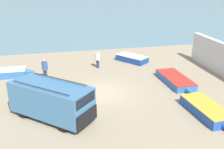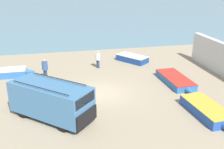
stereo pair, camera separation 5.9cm
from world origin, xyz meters
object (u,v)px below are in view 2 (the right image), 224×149
object	(u,v)px
fishing_rowboat_2	(131,58)
parked_van	(51,100)
fishing_rowboat_3	(5,73)
fishing_rowboat_0	(207,111)
fisherman_0	(98,58)
fisherman_1	(45,67)
fishing_rowboat_1	(176,80)

from	to	relation	value
fishing_rowboat_2	parked_van	bearing A→B (deg)	104.31
fishing_rowboat_3	parked_van	bearing A→B (deg)	-64.75
fishing_rowboat_0	fishing_rowboat_3	size ratio (longest dim) A/B	0.98
fishing_rowboat_0	fishing_rowboat_2	distance (m)	11.77
fishing_rowboat_0	fisherman_0	distance (m)	11.59
fishing_rowboat_2	fisherman_1	bearing A→B (deg)	74.45
fisherman_1	fishing_rowboat_3	bearing A→B (deg)	-73.62
fishing_rowboat_0	fisherman_0	size ratio (longest dim) A/B	2.76
fishing_rowboat_3	fisherman_1	size ratio (longest dim) A/B	2.57
fishing_rowboat_1	fisherman_0	distance (m)	7.55
parked_van	fisherman_1	bearing A→B (deg)	136.57
fishing_rowboat_0	fishing_rowboat_2	size ratio (longest dim) A/B	1.26
fishing_rowboat_3	fisherman_1	xyz separation A→B (m)	(3.44, -1.48, 0.76)
fishing_rowboat_2	fisherman_0	distance (m)	3.93
fishing_rowboat_2	fisherman_0	size ratio (longest dim) A/B	2.20
parked_van	fishing_rowboat_1	bearing A→B (deg)	61.44
parked_van	fisherman_1	distance (m)	6.58
fishing_rowboat_0	fishing_rowboat_3	world-z (taller)	fishing_rowboat_0
parked_van	fisherman_1	size ratio (longest dim) A/B	2.86
fishing_rowboat_2	fishing_rowboat_3	world-z (taller)	fishing_rowboat_3
fishing_rowboat_1	fishing_rowboat_2	size ratio (longest dim) A/B	1.37
fisherman_1	fishing_rowboat_0	bearing A→B (deg)	89.30
fishing_rowboat_0	fisherman_1	world-z (taller)	fisherman_1
fishing_rowboat_2	fishing_rowboat_3	size ratio (longest dim) A/B	0.78
parked_van	fishing_rowboat_2	xyz separation A→B (m)	(7.92, 9.84, -0.89)
fishing_rowboat_1	fishing_rowboat_3	xyz separation A→B (m)	(-13.71, 4.63, 0.05)
parked_van	fishing_rowboat_2	bearing A→B (deg)	93.43
parked_van	fishing_rowboat_2	distance (m)	12.66
fishing_rowboat_0	fisherman_1	size ratio (longest dim) A/B	2.53
fisherman_0	fisherman_1	world-z (taller)	fisherman_1
fishing_rowboat_2	fishing_rowboat_3	distance (m)	11.99
parked_van	fishing_rowboat_2	world-z (taller)	parked_van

